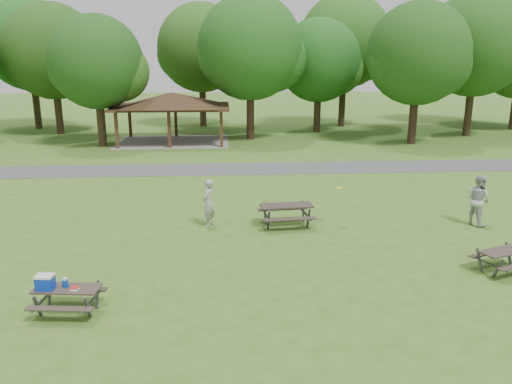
% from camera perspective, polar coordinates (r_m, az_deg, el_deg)
% --- Properties ---
extents(ground, '(160.00, 160.00, 0.00)m').
position_cam_1_polar(ground, '(15.77, -2.65, -8.45)').
color(ground, '#3A631C').
rests_on(ground, ground).
extents(asphalt_path, '(120.00, 3.20, 0.02)m').
position_cam_1_polar(asphalt_path, '(29.14, -3.32, 2.65)').
color(asphalt_path, '#434345').
rests_on(asphalt_path, ground).
extents(pavilion, '(8.60, 7.01, 3.76)m').
position_cam_1_polar(pavilion, '(38.76, -9.60, 10.14)').
color(pavilion, '#3B2415').
rests_on(pavilion, ground).
extents(tree_row_c, '(8.19, 7.80, 10.67)m').
position_cam_1_polar(tree_row_c, '(45.56, -22.08, 14.38)').
color(tree_row_c, black).
rests_on(tree_row_c, ground).
extents(tree_row_d, '(6.93, 6.60, 9.27)m').
position_cam_1_polar(tree_row_d, '(37.97, -17.62, 13.66)').
color(tree_row_d, black).
rests_on(tree_row_d, ground).
extents(tree_row_e, '(8.40, 8.00, 11.02)m').
position_cam_1_polar(tree_row_e, '(39.55, -0.53, 15.84)').
color(tree_row_e, black).
rests_on(tree_row_e, ground).
extents(tree_row_f, '(7.35, 7.00, 9.55)m').
position_cam_1_polar(tree_row_f, '(43.78, 7.29, 14.43)').
color(tree_row_f, black).
rests_on(tree_row_f, ground).
extents(tree_row_g, '(7.77, 7.40, 10.25)m').
position_cam_1_polar(tree_row_g, '(39.20, 18.14, 14.46)').
color(tree_row_g, black).
rests_on(tree_row_g, ground).
extents(tree_row_h, '(8.61, 8.20, 11.37)m').
position_cam_1_polar(tree_row_h, '(44.87, 23.90, 14.83)').
color(tree_row_h, black).
rests_on(tree_row_h, ground).
extents(tree_deep_a, '(8.40, 8.00, 11.38)m').
position_cam_1_polar(tree_deep_a, '(49.84, -24.29, 14.82)').
color(tree_deep_a, black).
rests_on(tree_deep_a, ground).
extents(tree_deep_b, '(8.40, 8.00, 11.13)m').
position_cam_1_polar(tree_deep_b, '(47.50, -6.14, 15.77)').
color(tree_deep_b, '#322016').
rests_on(tree_deep_b, ground).
extents(tree_deep_c, '(8.82, 8.40, 11.90)m').
position_cam_1_polar(tree_deep_c, '(47.86, 10.22, 16.29)').
color(tree_deep_c, black).
rests_on(tree_deep_c, ground).
extents(tree_deep_d, '(8.40, 8.00, 11.27)m').
position_cam_1_polar(tree_deep_d, '(53.81, 23.81, 14.69)').
color(tree_deep_d, black).
rests_on(tree_deep_d, ground).
extents(picnic_table_near, '(1.77, 1.48, 1.14)m').
position_cam_1_polar(picnic_table_near, '(13.71, -21.47, -10.33)').
color(picnic_table_near, '#312823').
rests_on(picnic_table_near, ground).
extents(picnic_table_middle, '(2.13, 1.77, 0.87)m').
position_cam_1_polar(picnic_table_middle, '(19.19, 3.49, -2.06)').
color(picnic_table_middle, '#2C2420').
rests_on(picnic_table_middle, ground).
extents(picnic_table_far, '(1.97, 1.78, 0.70)m').
position_cam_1_polar(picnic_table_far, '(16.97, 26.52, -6.47)').
color(picnic_table_far, '#302822').
rests_on(picnic_table_far, ground).
extents(frisbee_in_flight, '(0.33, 0.33, 0.02)m').
position_cam_1_polar(frisbee_in_flight, '(19.25, 9.46, 0.47)').
color(frisbee_in_flight, yellow).
rests_on(frisbee_in_flight, ground).
extents(frisbee_thrower, '(0.65, 0.79, 1.86)m').
position_cam_1_polar(frisbee_thrower, '(19.13, -5.47, -1.25)').
color(frisbee_thrower, '#979799').
rests_on(frisbee_thrower, ground).
extents(frisbee_catcher, '(1.06, 1.18, 1.98)m').
position_cam_1_polar(frisbee_catcher, '(21.05, 24.05, -0.83)').
color(frisbee_catcher, '#ADADB0').
rests_on(frisbee_catcher, ground).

